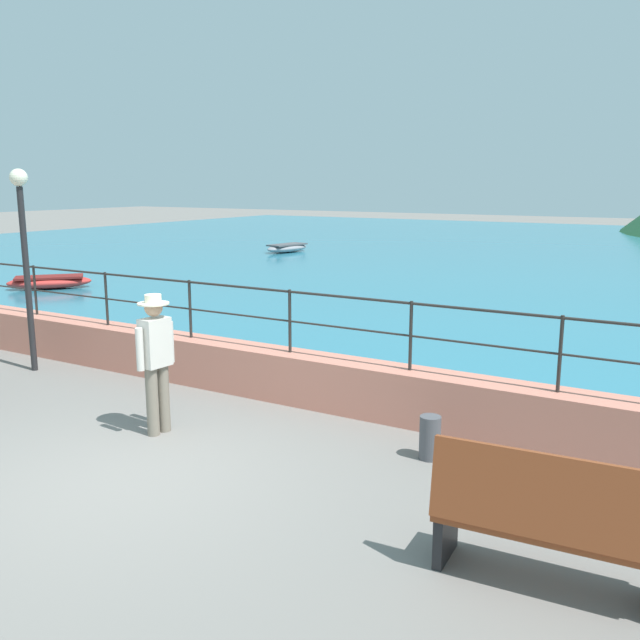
# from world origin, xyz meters

# --- Properties ---
(ground_plane) EXTENTS (120.00, 120.00, 0.00)m
(ground_plane) POSITION_xyz_m (0.00, 0.00, 0.00)
(ground_plane) COLOR slate
(promenade_wall) EXTENTS (20.00, 0.56, 0.70)m
(promenade_wall) POSITION_xyz_m (0.00, 3.20, 0.35)
(promenade_wall) COLOR tan
(promenade_wall) RESTS_ON ground
(railing) EXTENTS (18.44, 0.04, 0.90)m
(railing) POSITION_xyz_m (0.00, 3.20, 1.32)
(railing) COLOR #282623
(railing) RESTS_ON promenade_wall
(lake_water) EXTENTS (64.00, 44.32, 0.06)m
(lake_water) POSITION_xyz_m (0.00, 25.84, 0.03)
(lake_water) COLOR teal
(lake_water) RESTS_ON ground
(bench_far) EXTENTS (1.73, 0.66, 1.13)m
(bench_far) POSITION_xyz_m (4.23, 0.27, 0.56)
(bench_far) COLOR brown
(bench_far) RESTS_ON ground
(person_walking) EXTENTS (0.38, 0.57, 1.75)m
(person_walking) POSITION_xyz_m (-0.67, 1.24, 0.98)
(person_walking) COLOR slate
(person_walking) RESTS_ON ground
(lamp_post) EXTENTS (0.28, 0.28, 3.28)m
(lamp_post) POSITION_xyz_m (-4.52, 2.33, 2.19)
(lamp_post) COLOR #232326
(lamp_post) RESTS_ON ground
(bollard) EXTENTS (0.24, 0.24, 0.50)m
(bollard) POSITION_xyz_m (2.53, 2.20, 0.25)
(bollard) COLOR #4C4C51
(bollard) RESTS_ON ground
(boat_2) EXTENTS (1.26, 2.41, 0.36)m
(boat_2) POSITION_xyz_m (-11.38, 20.29, 0.26)
(boat_2) COLOR gray
(boat_2) RESTS_ON lake_water
(boat_4) EXTENTS (2.20, 2.32, 0.36)m
(boat_4) POSITION_xyz_m (-11.50, 8.10, 0.26)
(boat_4) COLOR red
(boat_4) RESTS_ON lake_water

